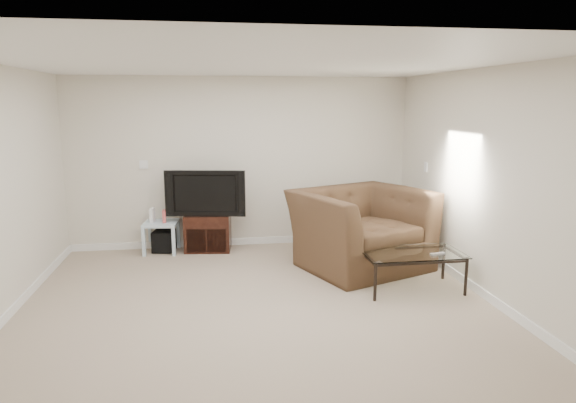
{
  "coord_description": "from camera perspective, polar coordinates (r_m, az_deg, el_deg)",
  "views": [
    {
      "loc": [
        -0.46,
        -5.06,
        2.13
      ],
      "look_at": [
        0.5,
        1.2,
        0.9
      ],
      "focal_mm": 32.0,
      "sensor_mm": 36.0,
      "label": 1
    }
  ],
  "objects": [
    {
      "name": "television",
      "position": [
        7.43,
        -9.04,
        1.04
      ],
      "size": [
        1.08,
        0.39,
        0.66
      ],
      "primitive_type": "imported",
      "rotation": [
        0.0,
        0.0,
        -0.17
      ],
      "color": "black",
      "rests_on": "tv_stand"
    },
    {
      "name": "wall_right",
      "position": [
        5.93,
        21.35,
        1.7
      ],
      "size": [
        0.02,
        5.0,
        2.5
      ],
      "primitive_type": "cube",
      "color": "silver",
      "rests_on": "ground"
    },
    {
      "name": "coffee_table",
      "position": [
        6.12,
        13.55,
        -7.5
      ],
      "size": [
        1.13,
        0.64,
        0.44
      ],
      "primitive_type": null,
      "rotation": [
        0.0,
        0.0,
        0.0
      ],
      "color": "black",
      "rests_on": "floor"
    },
    {
      "name": "remote",
      "position": [
        6.03,
        16.29,
        -5.6
      ],
      "size": [
        0.18,
        0.08,
        0.02
      ],
      "primitive_type": "cube",
      "rotation": [
        0.0,
        0.0,
        0.2
      ],
      "color": "#B2B2B7",
      "rests_on": "coffee_table"
    },
    {
      "name": "ceiling",
      "position": [
        5.1,
        -3.64,
        15.13
      ],
      "size": [
        5.0,
        5.0,
        0.0
      ],
      "primitive_type": "plane",
      "color": "white",
      "rests_on": "ground"
    },
    {
      "name": "side_table",
      "position": [
        7.62,
        -13.87,
        -3.84
      ],
      "size": [
        0.51,
        0.51,
        0.44
      ],
      "primitive_type": null,
      "rotation": [
        0.0,
        0.0,
        -0.1
      ],
      "color": "silver",
      "rests_on": "floor"
    },
    {
      "name": "subwoofer",
      "position": [
        7.65,
        -13.62,
        -4.28
      ],
      "size": [
        0.34,
        0.34,
        0.29
      ],
      "primitive_type": "cube",
      "rotation": [
        0.0,
        0.0,
        -0.17
      ],
      "color": "black",
      "rests_on": "floor"
    },
    {
      "name": "floor",
      "position": [
        5.51,
        -3.32,
        -11.76
      ],
      "size": [
        5.0,
        5.0,
        0.0
      ],
      "primitive_type": "plane",
      "color": "tan",
      "rests_on": "ground"
    },
    {
      "name": "dvd_player",
      "position": [
        7.5,
        -8.95,
        -2.11
      ],
      "size": [
        0.37,
        0.28,
        0.05
      ],
      "primitive_type": "cube",
      "rotation": [
        0.0,
        0.0,
        -0.11
      ],
      "color": "black",
      "rests_on": "tv_stand"
    },
    {
      "name": "plate_back",
      "position": [
        7.66,
        -15.74,
        3.97
      ],
      "size": [
        0.12,
        0.02,
        0.12
      ],
      "primitive_type": "cube",
      "color": "white",
      "rests_on": "wall_back"
    },
    {
      "name": "game_case",
      "position": [
        7.52,
        -13.59,
        -1.6
      ],
      "size": [
        0.05,
        0.13,
        0.18
      ],
      "primitive_type": "cube",
      "rotation": [
        0.0,
        0.0,
        0.04
      ],
      "color": "#CC4C4C",
      "rests_on": "side_table"
    },
    {
      "name": "tv_stand",
      "position": [
        7.58,
        -8.88,
        -3.37
      ],
      "size": [
        0.69,
        0.52,
        0.54
      ],
      "primitive_type": null,
      "rotation": [
        0.0,
        0.0,
        -0.11
      ],
      "color": "black",
      "rests_on": "floor"
    },
    {
      "name": "recliner",
      "position": [
        6.71,
        8.14,
        -1.6
      ],
      "size": [
        1.83,
        1.52,
        1.36
      ],
      "primitive_type": "imported",
      "rotation": [
        0.0,
        0.0,
        0.38
      ],
      "color": "#4E331C",
      "rests_on": "floor"
    },
    {
      "name": "game_console",
      "position": [
        7.55,
        -14.84,
        -1.5
      ],
      "size": [
        0.07,
        0.15,
        0.2
      ],
      "primitive_type": "cube",
      "rotation": [
        0.0,
        0.0,
        -0.17
      ],
      "color": "white",
      "rests_on": "side_table"
    },
    {
      "name": "wall_back",
      "position": [
        7.63,
        -5.21,
        4.31
      ],
      "size": [
        5.0,
        0.02,
        2.5
      ],
      "primitive_type": "cube",
      "color": "silver",
      "rests_on": "ground"
    },
    {
      "name": "plate_right_switch",
      "position": [
        7.34,
        15.07,
        3.72
      ],
      "size": [
        0.02,
        0.09,
        0.13
      ],
      "primitive_type": "cube",
      "color": "white",
      "rests_on": "wall_right"
    },
    {
      "name": "plate_right_outlet",
      "position": [
        7.25,
        15.65,
        -4.06
      ],
      "size": [
        0.02,
        0.08,
        0.12
      ],
      "primitive_type": "cube",
      "color": "white",
      "rests_on": "wall_right"
    }
  ]
}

